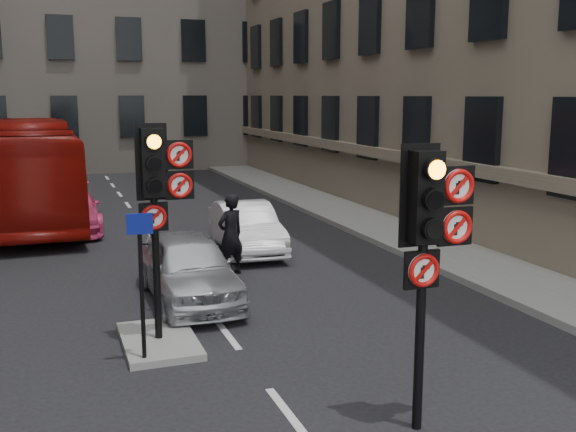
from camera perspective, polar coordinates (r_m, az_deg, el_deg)
pavement_right at (r=20.88m, az=9.29°, el=-1.13°), size 3.00×50.00×0.16m
centre_island at (r=11.73m, az=-10.86°, el=-10.34°), size 1.20×2.00×0.12m
signal_near at (r=8.24m, az=11.96°, el=-0.92°), size 0.91×0.40×3.58m
signal_far at (r=11.09m, az=-10.88°, el=2.58°), size 0.91×0.40×3.58m
car_silver at (r=13.82m, az=-8.38°, el=-4.33°), size 1.65×4.09×1.39m
car_white at (r=18.00m, az=-3.56°, el=-0.98°), size 1.59×4.01×1.30m
car_pink at (r=21.81m, az=-18.11°, el=0.52°), size 1.84×4.52×1.31m
bus_red at (r=24.20m, az=-21.10°, el=3.67°), size 3.12×12.03×3.33m
motorcycle at (r=15.28m, az=-11.28°, el=-3.66°), size 0.66×1.79×1.05m
motorcyclist at (r=15.62m, az=-4.88°, el=-1.58°), size 0.82×0.70×1.91m
info_sign at (r=10.45m, az=-12.34°, el=-4.13°), size 0.39×0.13×2.28m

